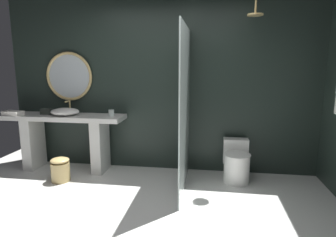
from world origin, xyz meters
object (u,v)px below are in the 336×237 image
at_px(vessel_sink, 65,112).
at_px(toilet, 236,163).
at_px(tumbler_cup, 111,113).
at_px(folded_hand_towel, 13,113).
at_px(waste_bin, 60,169).
at_px(tissue_box, 47,112).
at_px(round_wall_mirror, 69,76).
at_px(rain_shower_head, 255,13).

height_order(vessel_sink, toilet, vessel_sink).
xyz_separation_m(tumbler_cup, folded_hand_towel, (-1.49, -0.15, -0.02)).
xyz_separation_m(vessel_sink, waste_bin, (0.11, -0.43, -0.75)).
bearing_deg(folded_hand_towel, waste_bin, -19.87).
bearing_deg(tumbler_cup, tissue_box, -179.80).
bearing_deg(tissue_box, toilet, -1.50).
xyz_separation_m(toilet, folded_hand_towel, (-3.33, -0.07, 0.64)).
bearing_deg(toilet, folded_hand_towel, -178.73).
distance_m(vessel_sink, toilet, 2.63).
bearing_deg(toilet, waste_bin, -170.75).
distance_m(round_wall_mirror, folded_hand_towel, 0.99).
relative_size(tumbler_cup, round_wall_mirror, 0.12).
bearing_deg(folded_hand_towel, vessel_sink, 7.65).
relative_size(round_wall_mirror, toilet, 1.36).
relative_size(vessel_sink, folded_hand_towel, 1.49).
distance_m(rain_shower_head, folded_hand_towel, 3.72).
xyz_separation_m(waste_bin, folded_hand_towel, (-0.89, 0.32, 0.72)).
bearing_deg(folded_hand_towel, rain_shower_head, -0.30).
height_order(tumbler_cup, tissue_box, tumbler_cup).
relative_size(tumbler_cup, toilet, 0.17).
relative_size(tissue_box, toilet, 0.30).
height_order(rain_shower_head, waste_bin, rain_shower_head).
bearing_deg(round_wall_mirror, tumbler_cup, -15.78).
bearing_deg(waste_bin, vessel_sink, 103.92).
relative_size(tissue_box, folded_hand_towel, 0.59).
bearing_deg(vessel_sink, toilet, -0.72).
bearing_deg(waste_bin, folded_hand_towel, 160.13).
xyz_separation_m(tissue_box, toilet, (2.86, -0.08, -0.65)).
bearing_deg(toilet, vessel_sink, 179.28).
height_order(tissue_box, round_wall_mirror, round_wall_mirror).
distance_m(vessel_sink, folded_hand_towel, 0.79).
bearing_deg(rain_shower_head, vessel_sink, 177.35).
xyz_separation_m(tissue_box, rain_shower_head, (3.00, -0.17, 1.34)).
height_order(tumbler_cup, waste_bin, tumbler_cup).
bearing_deg(rain_shower_head, tumbler_cup, 175.04).
height_order(vessel_sink, waste_bin, vessel_sink).
xyz_separation_m(tumbler_cup, waste_bin, (-0.60, -0.48, -0.74)).
relative_size(tumbler_cup, rain_shower_head, 0.32).
xyz_separation_m(vessel_sink, tissue_box, (-0.32, 0.04, -0.01)).
relative_size(rain_shower_head, folded_hand_towel, 1.02).
height_order(toilet, waste_bin, toilet).
relative_size(tissue_box, round_wall_mirror, 0.22).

